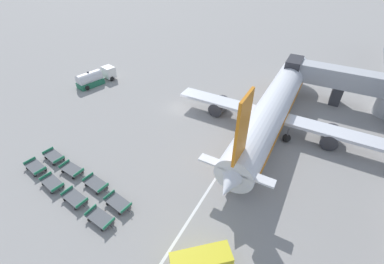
% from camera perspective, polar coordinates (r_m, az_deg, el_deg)
% --- Properties ---
extents(ground_plane, '(500.00, 500.00, 0.00)m').
position_cam_1_polar(ground_plane, '(43.55, -2.40, 5.38)').
color(ground_plane, gray).
extents(jet_bridge, '(19.36, 5.03, 6.42)m').
position_cam_1_polar(jet_bridge, '(49.89, 32.54, 8.81)').
color(jet_bridge, '#B2B5BA').
rests_on(jet_bridge, ground_plane).
extents(airplane, '(29.24, 37.46, 12.57)m').
position_cam_1_polar(airplane, '(39.43, 17.59, 5.17)').
color(airplane, silver).
rests_on(airplane, ground_plane).
extents(fuel_tanker_primary, '(4.31, 7.92, 2.94)m').
position_cam_1_polar(fuel_tanker_primary, '(54.12, -20.91, 11.10)').
color(fuel_tanker_primary, white).
rests_on(fuel_tanker_primary, ground_plane).
extents(service_van, '(4.98, 4.81, 2.25)m').
position_cam_1_polar(service_van, '(24.17, 2.02, -26.97)').
color(service_van, yellow).
rests_on(service_van, ground_plane).
extents(baggage_dolly_row_near_col_a, '(3.65, 1.91, 0.92)m').
position_cam_1_polar(baggage_dolly_row_near_col_a, '(37.14, -31.42, -6.69)').
color(baggage_dolly_row_near_col_a, '#515459').
rests_on(baggage_dolly_row_near_col_a, ground_plane).
extents(baggage_dolly_row_near_col_b, '(3.65, 1.92, 0.92)m').
position_cam_1_polar(baggage_dolly_row_near_col_b, '(34.05, -28.64, -9.94)').
color(baggage_dolly_row_near_col_b, '#515459').
rests_on(baggage_dolly_row_near_col_b, ground_plane).
extents(baggage_dolly_row_near_col_c, '(3.63, 1.84, 0.92)m').
position_cam_1_polar(baggage_dolly_row_near_col_c, '(31.33, -24.59, -13.25)').
color(baggage_dolly_row_near_col_c, '#515459').
rests_on(baggage_dolly_row_near_col_c, ground_plane).
extents(baggage_dolly_row_near_col_d, '(3.61, 1.76, 0.92)m').
position_cam_1_polar(baggage_dolly_row_near_col_d, '(28.71, -19.74, -17.58)').
color(baggage_dolly_row_near_col_d, '#515459').
rests_on(baggage_dolly_row_near_col_d, ground_plane).
extents(baggage_dolly_row_mid_a_col_a, '(3.64, 1.91, 0.92)m').
position_cam_1_polar(baggage_dolly_row_mid_a_col_a, '(37.63, -28.34, -4.82)').
color(baggage_dolly_row_mid_a_col_a, '#515459').
rests_on(baggage_dolly_row_mid_a_col_a, ground_plane).
extents(baggage_dolly_row_mid_a_col_b, '(3.60, 1.72, 0.92)m').
position_cam_1_polar(baggage_dolly_row_mid_a_col_b, '(34.71, -25.14, -7.57)').
color(baggage_dolly_row_mid_a_col_b, '#515459').
rests_on(baggage_dolly_row_mid_a_col_b, ground_plane).
extents(baggage_dolly_row_mid_a_col_c, '(3.63, 1.84, 0.92)m').
position_cam_1_polar(baggage_dolly_row_mid_a_col_c, '(31.92, -20.59, -10.73)').
color(baggage_dolly_row_mid_a_col_c, '#515459').
rests_on(baggage_dolly_row_mid_a_col_c, ground_plane).
extents(baggage_dolly_row_mid_a_col_d, '(3.64, 1.87, 0.92)m').
position_cam_1_polar(baggage_dolly_row_mid_a_col_d, '(29.36, -16.13, -14.88)').
color(baggage_dolly_row_mid_a_col_d, '#515459').
rests_on(baggage_dolly_row_mid_a_col_d, ground_plane).
extents(stand_guidance_stripe, '(0.98, 37.93, 0.01)m').
position_cam_1_polar(stand_guidance_stripe, '(35.61, 9.54, -3.54)').
color(stand_guidance_stripe, white).
rests_on(stand_guidance_stripe, ground_plane).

